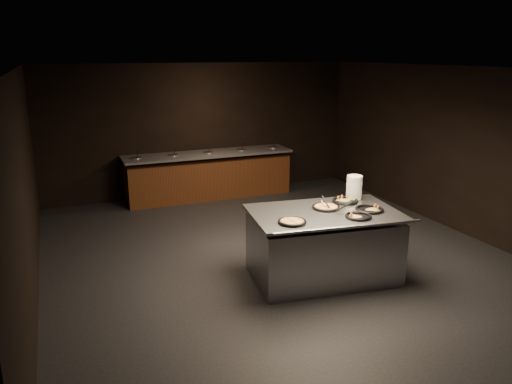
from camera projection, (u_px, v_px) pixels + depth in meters
room at (277, 166)px, 7.58m from camera, size 7.02×8.02×2.92m
salad_bar at (209, 178)px, 11.02m from camera, size 3.70×0.83×1.18m
serving_counter at (323, 246)px, 7.07m from camera, size 2.19×1.56×0.98m
plate_stack at (354, 188)px, 7.48m from camera, size 0.23×0.23×0.36m
pan_veggie_whole at (292, 222)px, 6.47m from camera, size 0.37×0.37×0.04m
pan_cheese_whole at (326, 207)px, 7.07m from camera, size 0.40×0.40×0.04m
pan_cheese_slices_a at (345, 201)px, 7.37m from camera, size 0.38×0.38×0.04m
pan_cheese_slices_b at (358, 216)px, 6.68m from camera, size 0.36×0.36×0.04m
pan_veggie_slices at (369, 209)px, 6.97m from camera, size 0.40×0.40×0.04m
server_left at (324, 203)px, 7.07m from camera, size 0.10×0.33×0.16m
server_right at (348, 208)px, 6.82m from camera, size 0.35×0.16×0.17m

